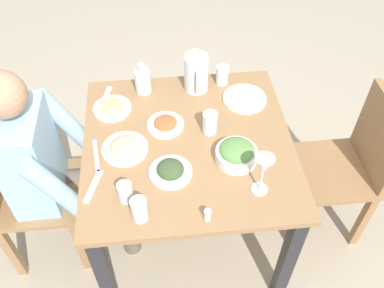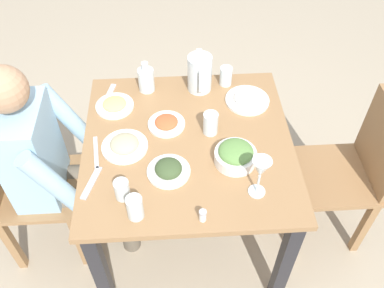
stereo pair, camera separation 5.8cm
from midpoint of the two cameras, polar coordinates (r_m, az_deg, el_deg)
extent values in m
plane|color=tan|center=(2.48, -1.10, -11.32)|extent=(8.00, 8.00, 0.00)
cube|color=#997047|center=(1.90, -1.41, -0.03)|extent=(0.94, 0.94, 0.03)
cube|color=#232328|center=(2.47, -11.76, 0.55)|extent=(0.06, 0.06, 0.71)
cube|color=#232328|center=(2.00, -12.57, -17.10)|extent=(0.06, 0.06, 0.71)
cube|color=#232328|center=(2.50, 7.41, 2.03)|extent=(0.06, 0.06, 0.71)
cube|color=#232328|center=(2.04, 12.05, -14.87)|extent=(0.06, 0.06, 0.71)
cube|color=#997047|center=(2.53, -22.53, -6.53)|extent=(0.04, 0.04, 0.44)
cube|color=#997047|center=(2.35, -23.88, -13.21)|extent=(0.04, 0.04, 0.44)
cube|color=#997047|center=(2.44, -14.92, -6.13)|extent=(0.04, 0.04, 0.44)
cube|color=#997047|center=(2.26, -15.54, -13.08)|extent=(0.04, 0.04, 0.44)
cube|color=#997047|center=(2.20, -20.74, -6.35)|extent=(0.40, 0.40, 0.03)
cube|color=#997047|center=(2.41, 21.46, -9.61)|extent=(0.04, 0.04, 0.44)
cube|color=#997047|center=(2.59, 18.86, -3.39)|extent=(0.04, 0.04, 0.44)
cube|color=#997047|center=(2.30, 13.67, -10.79)|extent=(0.04, 0.04, 0.44)
cube|color=#997047|center=(2.48, 11.60, -4.16)|extent=(0.04, 0.04, 0.44)
cube|color=#997047|center=(2.26, 17.67, -3.46)|extent=(0.40, 0.40, 0.03)
cube|color=#997047|center=(2.17, 23.39, 0.73)|extent=(0.38, 0.04, 0.42)
cube|color=#9EC6E0|center=(2.00, -21.89, -1.86)|extent=(0.32, 0.20, 0.50)
sphere|color=tan|center=(1.76, -25.23, 6.01)|extent=(0.19, 0.19, 0.19)
cylinder|color=#665B4C|center=(2.22, -14.85, -4.56)|extent=(0.11, 0.38, 0.11)
cylinder|color=#665B4C|center=(2.35, -9.33, -7.25)|extent=(0.10, 0.10, 0.46)
cylinder|color=#9EC6E0|center=(2.08, -17.58, 3.03)|extent=(0.08, 0.23, 0.37)
cylinder|color=#665B4C|center=(2.12, -15.17, -8.18)|extent=(0.11, 0.38, 0.11)
cylinder|color=#665B4C|center=(2.25, -9.34, -10.78)|extent=(0.10, 0.10, 0.46)
cylinder|color=#9EC6E0|center=(1.82, -18.86, -5.80)|extent=(0.08, 0.23, 0.37)
cylinder|color=silver|center=(2.10, -0.21, 9.56)|extent=(0.12, 0.12, 0.19)
cube|color=silver|center=(2.03, 0.01, 8.47)|extent=(0.02, 0.02, 0.11)
cube|color=silver|center=(2.09, -0.37, 12.25)|extent=(0.04, 0.03, 0.02)
cylinder|color=white|center=(1.81, 5.11, -1.57)|extent=(0.18, 0.18, 0.05)
ellipsoid|color=#608E47|center=(1.78, 5.19, -0.83)|extent=(0.15, 0.15, 0.06)
cylinder|color=white|center=(2.10, 6.35, 6.11)|extent=(0.22, 0.22, 0.01)
ellipsoid|color=white|center=(2.09, 6.38, 6.45)|extent=(0.13, 0.13, 0.04)
cylinder|color=white|center=(1.77, -3.85, -3.84)|extent=(0.18, 0.18, 0.01)
ellipsoid|color=#3D512D|center=(1.76, -3.88, -3.44)|extent=(0.11, 0.11, 0.06)
cylinder|color=white|center=(1.88, -9.93, -0.65)|extent=(0.21, 0.21, 0.01)
ellipsoid|color=#B7AD89|center=(1.87, -10.00, -0.28)|extent=(0.13, 0.13, 0.05)
cylinder|color=white|center=(2.08, -11.52, 4.74)|extent=(0.18, 0.18, 0.01)
ellipsoid|color=#E0C670|center=(2.07, -11.58, 5.02)|extent=(0.11, 0.11, 0.03)
cylinder|color=white|center=(1.96, -4.45, 2.57)|extent=(0.17, 0.17, 0.01)
ellipsoid|color=#CC5B33|center=(1.95, -4.48, 2.87)|extent=(0.11, 0.11, 0.03)
cylinder|color=silver|center=(1.90, 1.57, 2.88)|extent=(0.07, 0.07, 0.11)
cylinder|color=silver|center=(1.68, -10.01, -6.46)|extent=(0.06, 0.06, 0.09)
cylinder|color=silver|center=(2.16, 3.34, 9.29)|extent=(0.06, 0.06, 0.10)
cylinder|color=silver|center=(1.62, -8.16, -8.81)|extent=(0.06, 0.06, 0.11)
cylinder|color=silver|center=(1.74, 8.16, -6.08)|extent=(0.07, 0.07, 0.01)
cylinder|color=silver|center=(1.69, 8.35, -5.02)|extent=(0.01, 0.01, 0.10)
cone|color=silver|center=(1.62, 8.71, -2.98)|extent=(0.08, 0.08, 0.09)
cylinder|color=silver|center=(2.12, -7.45, 8.40)|extent=(0.08, 0.08, 0.12)
cylinder|color=white|center=(2.14, -7.39, 7.90)|extent=(0.07, 0.07, 0.07)
cylinder|color=silver|center=(2.07, -7.67, 10.15)|extent=(0.03, 0.03, 0.04)
cylinder|color=white|center=(1.62, 1.09, -9.72)|extent=(0.03, 0.03, 0.04)
cylinder|color=#B2B2B7|center=(1.60, 1.10, -9.19)|extent=(0.03, 0.03, 0.01)
cube|color=silver|center=(2.14, -12.38, 6.11)|extent=(0.17, 0.07, 0.01)
cube|color=silver|center=(1.88, -13.69, -1.55)|extent=(0.19, 0.04, 0.01)
cube|color=silver|center=(1.78, -14.10, -5.60)|extent=(0.17, 0.08, 0.01)
camera|label=1|loc=(0.03, -90.87, -0.95)|focal=39.40mm
camera|label=2|loc=(0.03, 89.13, 0.95)|focal=39.40mm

